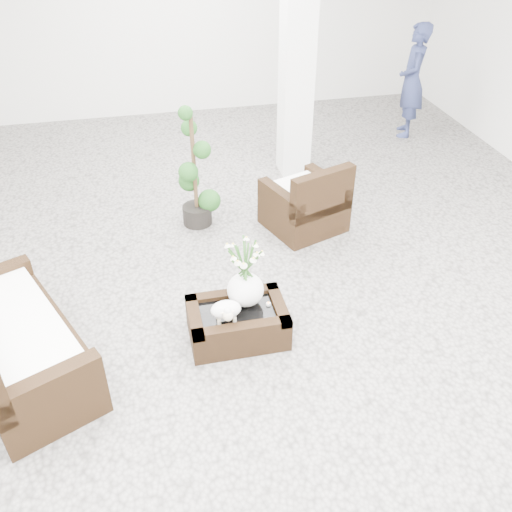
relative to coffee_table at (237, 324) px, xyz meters
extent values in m
plane|color=gray|center=(0.27, 0.49, -0.16)|extent=(11.00, 11.00, 0.00)
cube|color=white|center=(1.47, 3.29, 1.59)|extent=(0.40, 0.40, 3.50)
cube|color=black|center=(0.00, 0.00, 0.00)|extent=(0.90, 0.60, 0.31)
ellipsoid|color=white|center=(-0.12, -0.10, 0.26)|extent=(0.28, 0.23, 0.21)
cylinder|color=white|center=(0.30, 0.02, 0.17)|extent=(0.04, 0.04, 0.03)
cube|color=black|center=(1.16, 1.75, 0.28)|extent=(1.05, 1.03, 0.88)
cube|color=black|center=(-1.90, -0.04, 0.30)|extent=(1.47, 1.91, 0.92)
imported|color=navy|center=(3.62, 4.16, 0.72)|extent=(0.63, 0.75, 1.76)
camera|label=1|loc=(-0.69, -3.85, 3.53)|focal=39.29mm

